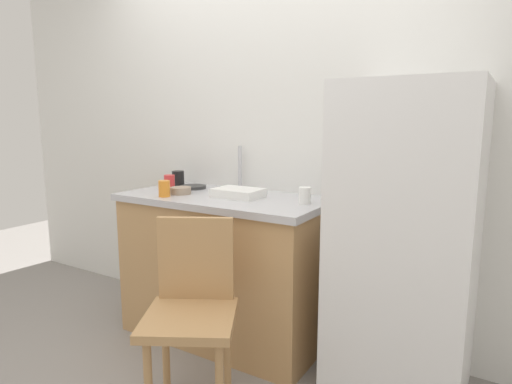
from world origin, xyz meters
The scene contains 13 objects.
back_wall centered at (0.00, 1.00, 1.30)m, with size 4.80×0.10×2.60m, color silver.
cabinet_base centered at (-0.12, 0.65, 0.43)m, with size 1.22×0.60×0.85m, color tan.
countertop centered at (-0.12, 0.65, 0.87)m, with size 1.26×0.64×0.04m, color #B7B7BC.
faucet centered at (-0.18, 0.90, 1.03)m, with size 0.02×0.02×0.28m, color #B7B7BC.
refrigerator centered at (0.93, 0.65, 0.76)m, with size 0.63×0.59×1.52m, color white.
chair centered at (0.15, 0.00, 0.50)m, with size 0.54×0.54×0.89m.
dish_tray centered at (-0.02, 0.65, 0.92)m, with size 0.28×0.20×0.05m, color white.
terracotta_bowl centered at (-0.38, 0.55, 0.91)m, with size 0.13×0.13×0.04m, color gray.
hotplate centered at (-0.46, 0.76, 0.90)m, with size 0.17×0.17×0.02m, color #2D2D2D.
cup_white centered at (0.40, 0.66, 0.94)m, with size 0.06×0.06×0.09m, color white.
cup_orange centered at (-0.40, 0.43, 0.94)m, with size 0.07×0.07×0.10m, color orange.
cup_red centered at (-0.56, 0.65, 0.94)m, with size 0.07×0.07×0.09m, color red.
cup_black centered at (-0.63, 0.81, 0.94)m, with size 0.08×0.08×0.10m, color black.
Camera 1 is at (1.37, -1.43, 1.34)m, focal length 30.32 mm.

